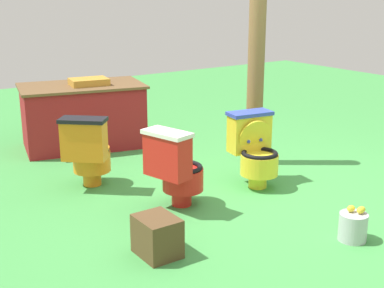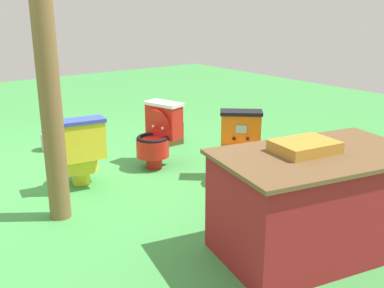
% 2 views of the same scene
% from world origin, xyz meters
% --- Properties ---
extents(ground, '(14.00, 14.00, 0.00)m').
position_xyz_m(ground, '(0.00, 0.00, 0.00)').
color(ground, '#429947').
extents(toilet_red, '(0.58, 0.52, 0.73)m').
position_xyz_m(toilet_red, '(-0.89, 0.23, 0.37)').
color(toilet_red, red).
rests_on(toilet_red, ground).
extents(toilet_yellow, '(0.47, 0.55, 0.73)m').
position_xyz_m(toilet_yellow, '(0.06, 0.27, 0.37)').
color(toilet_yellow, yellow).
rests_on(toilet_yellow, ground).
extents(toilet_orange, '(0.63, 0.63, 0.73)m').
position_xyz_m(toilet_orange, '(-1.31, 1.13, 0.37)').
color(toilet_orange, orange).
rests_on(toilet_orange, ground).
extents(vendor_table, '(1.61, 1.16, 0.85)m').
position_xyz_m(vendor_table, '(-0.78, 2.49, 0.39)').
color(vendor_table, maroon).
rests_on(vendor_table, ground).
extents(wooden_post, '(0.18, 0.18, 1.88)m').
position_xyz_m(wooden_post, '(0.52, 0.81, 0.94)').
color(wooden_post, brown).
rests_on(wooden_post, ground).
extents(small_crate, '(0.27, 0.33, 0.30)m').
position_xyz_m(small_crate, '(-1.48, -0.44, 0.15)').
color(small_crate, brown).
rests_on(small_crate, ground).
extents(lemon_bucket, '(0.22, 0.22, 0.28)m').
position_xyz_m(lemon_bucket, '(-0.11, -1.10, 0.12)').
color(lemon_bucket, '#B7B7BF').
rests_on(lemon_bucket, ground).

